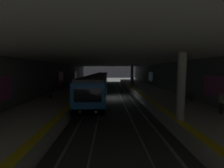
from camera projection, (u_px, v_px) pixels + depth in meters
ground_plane at (112, 98)px, 23.81m from camera, size 120.00×120.00×0.00m
track_left at (125, 97)px, 23.87m from camera, size 60.00×1.53×0.16m
track_right at (98, 97)px, 23.75m from camera, size 60.00×1.53×0.16m
platform_left at (152, 94)px, 23.94m from camera, size 60.00×5.30×1.06m
platform_right at (70, 95)px, 23.59m from camera, size 60.00×5.30×1.06m
wall_left at (171, 80)px, 23.80m from camera, size 60.00×0.56×5.60m
wall_right at (51, 80)px, 23.32m from camera, size 60.00×0.56×5.60m
ceiling_slab at (112, 61)px, 23.27m from camera, size 60.00×19.40×0.40m
pillar_near at (181, 87)px, 10.04m from camera, size 0.56×0.56×4.55m
pillar_far at (132, 75)px, 30.70m from camera, size 0.56×0.56×4.55m
metro_train at (100, 82)px, 31.18m from camera, size 38.53×2.83×3.49m
bench_left_mid at (189, 95)px, 16.84m from camera, size 1.70×0.47×0.86m
bench_left_far at (149, 83)px, 32.89m from camera, size 1.70×0.47×0.86m
bench_right_mid at (66, 85)px, 28.31m from camera, size 1.70×0.47×0.86m
person_waiting_near at (222, 102)px, 11.61m from camera, size 0.60×0.23×1.70m
person_walking_mid at (62, 85)px, 24.43m from camera, size 0.60×0.23×1.66m
person_standing_far at (181, 91)px, 17.86m from camera, size 0.60×0.22×1.60m
person_boarding at (133, 81)px, 33.64m from camera, size 0.60×0.24×1.73m
suitcase_rolling at (80, 86)px, 28.95m from camera, size 0.37×0.21×1.00m
backpack_on_floor at (50, 96)px, 18.14m from camera, size 0.30×0.20×0.40m
trash_bin at (49, 94)px, 18.30m from camera, size 0.44×0.44×0.85m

